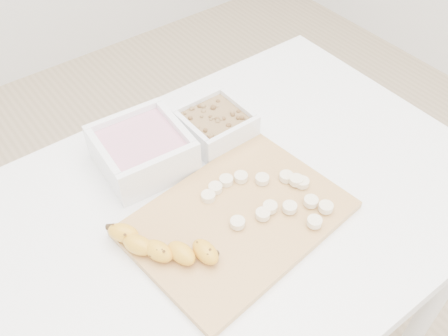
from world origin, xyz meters
TOP-DOWN VIEW (x-y plane):
  - table at (0.00, 0.00)m, footprint 1.00×0.70m
  - bowl_yogurt at (-0.09, 0.18)m, footprint 0.18×0.18m
  - bowl_granola at (0.08, 0.16)m, footprint 0.14×0.14m
  - cutting_board at (-0.03, -0.05)m, footprint 0.41×0.31m
  - banana at (-0.17, -0.03)m, footprint 0.13×0.19m
  - banana_slices at (0.05, -0.05)m, footprint 0.19×0.20m

SIDE VIEW (x-z plane):
  - table at x=0.00m, z-range 0.28..1.03m
  - cutting_board at x=-0.03m, z-range 0.75..0.76m
  - banana_slices at x=0.05m, z-range 0.77..0.78m
  - banana at x=-0.17m, z-range 0.77..0.80m
  - bowl_granola at x=0.08m, z-range 0.75..0.81m
  - bowl_yogurt at x=-0.09m, z-range 0.75..0.83m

